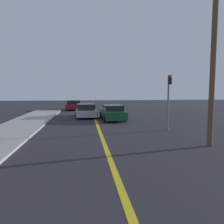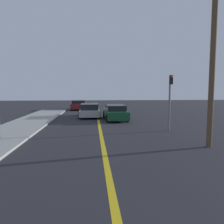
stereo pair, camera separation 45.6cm
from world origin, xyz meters
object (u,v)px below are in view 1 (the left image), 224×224
Objects in this scene: car_near_right_lane at (112,113)px; car_ahead_center at (86,111)px; car_far_distant at (74,105)px; traffic_light at (169,96)px; utility_pole at (213,71)px.

car_ahead_center is (-2.23, 2.18, -0.01)m from car_near_right_lane.
car_far_distant is at bearing 100.10° from car_ahead_center.
car_ahead_center reaches higher than car_far_distant.
car_near_right_lane is at bearing 117.09° from traffic_light.
car_near_right_lane reaches higher than car_ahead_center.
car_near_right_lane is 10.41m from utility_pole.
car_ahead_center is 1.27× the size of traffic_light.
car_far_distant is (-1.55, 8.19, 0.00)m from car_ahead_center.
car_far_distant is 21.25m from utility_pole.
car_far_distant is (-3.79, 10.36, -0.00)m from car_near_right_lane.
car_near_right_lane is 11.03m from car_far_distant.
traffic_light is (6.62, -15.90, 1.53)m from car_far_distant.
utility_pole is (3.24, -9.51, 2.74)m from car_near_right_lane.
car_ahead_center is 1.10× the size of car_far_distant.
car_ahead_center is 9.36m from traffic_light.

